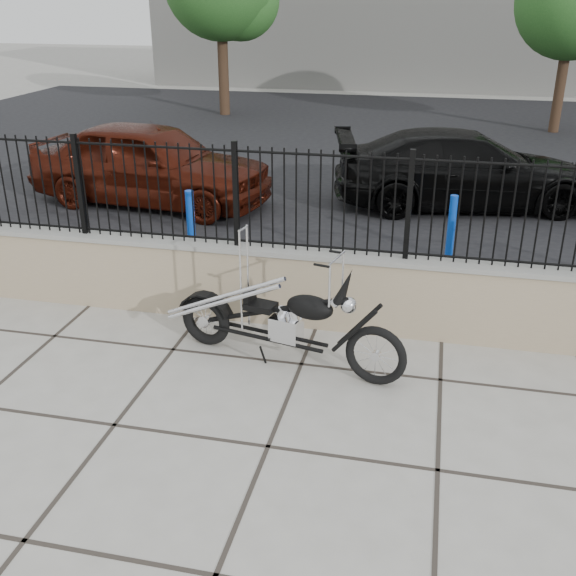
{
  "coord_description": "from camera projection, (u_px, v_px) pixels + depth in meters",
  "views": [
    {
      "loc": [
        1.26,
        -4.81,
        3.76
      ],
      "look_at": [
        -0.22,
        1.81,
        0.76
      ],
      "focal_mm": 42.0,
      "sensor_mm": 36.0,
      "label": 1
    }
  ],
  "objects": [
    {
      "name": "bollard_a",
      "position": [
        191.0,
        225.0,
        10.16
      ],
      "size": [
        0.15,
        0.15,
        1.06
      ],
      "primitive_type": "cylinder",
      "rotation": [
        0.0,
        0.0,
        0.24
      ],
      "color": "#0B58AC",
      "rests_on": "ground_plane"
    },
    {
      "name": "car_black",
      "position": [
        465.0,
        169.0,
        12.57
      ],
      "size": [
        5.16,
        2.91,
        1.41
      ],
      "primitive_type": "imported",
      "rotation": [
        0.0,
        0.0,
        1.77
      ],
      "color": "black",
      "rests_on": "parking_lot"
    },
    {
      "name": "iron_fence",
      "position": [
        320.0,
        202.0,
        7.67
      ],
      "size": [
        14.0,
        0.08,
        1.2
      ],
      "primitive_type": "cube",
      "color": "black",
      "rests_on": "retaining_wall"
    },
    {
      "name": "bollard_b",
      "position": [
        451.0,
        227.0,
        10.17
      ],
      "size": [
        0.16,
        0.16,
        0.99
      ],
      "primitive_type": "cylinder",
      "rotation": [
        0.0,
        0.0,
        -0.42
      ],
      "color": "#0B28B1",
      "rests_on": "ground_plane"
    },
    {
      "name": "ground_plane",
      "position": [
        268.0,
        447.0,
        6.07
      ],
      "size": [
        90.0,
        90.0,
        0.0
      ],
      "primitive_type": "plane",
      "color": "#99968E",
      "rests_on": "ground"
    },
    {
      "name": "retaining_wall",
      "position": [
        318.0,
        289.0,
        8.1
      ],
      "size": [
        14.0,
        0.36,
        0.96
      ],
      "primitive_type": "cube",
      "color": "gray",
      "rests_on": "ground_plane"
    },
    {
      "name": "car_red",
      "position": [
        151.0,
        163.0,
        12.68
      ],
      "size": [
        4.8,
        2.39,
        1.57
      ],
      "primitive_type": "imported",
      "rotation": [
        0.0,
        0.0,
        1.45
      ],
      "color": "#3E1208",
      "rests_on": "parking_lot"
    },
    {
      "name": "parking_lot",
      "position": [
        388.0,
        151.0,
        17.22
      ],
      "size": [
        30.0,
        30.0,
        0.0
      ],
      "primitive_type": "plane",
      "color": "black",
      "rests_on": "ground"
    },
    {
      "name": "chopper_motorcycle",
      "position": [
        282.0,
        299.0,
        7.15
      ],
      "size": [
        2.58,
        0.99,
        1.53
      ],
      "primitive_type": null,
      "rotation": [
        0.0,
        0.0,
        -0.22
      ],
      "color": "black",
      "rests_on": "ground_plane"
    }
  ]
}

